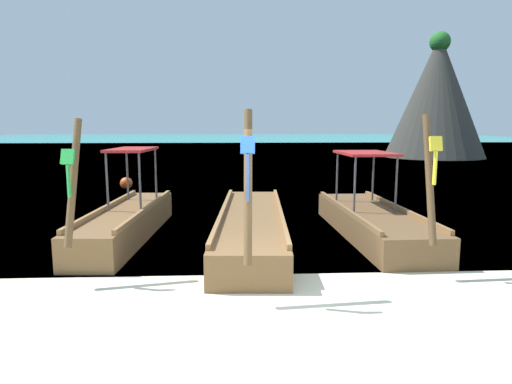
{
  "coord_description": "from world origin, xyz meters",
  "views": [
    {
      "loc": [
        -0.46,
        -5.8,
        2.56
      ],
      "look_at": [
        0.0,
        3.59,
        1.14
      ],
      "focal_mm": 31.28,
      "sensor_mm": 36.0,
      "label": 1
    }
  ],
  "objects_px": {
    "longtail_boat_yellow_ribbon": "(372,221)",
    "longtail_boat_green_ribbon": "(127,221)",
    "longtail_boat_blue_ribbon": "(251,226)",
    "karst_rock": "(438,98)",
    "mooring_buoy_near": "(126,183)"
  },
  "relations": [
    {
      "from": "longtail_boat_yellow_ribbon",
      "to": "mooring_buoy_near",
      "type": "relative_size",
      "value": 11.56
    },
    {
      "from": "longtail_boat_yellow_ribbon",
      "to": "longtail_boat_green_ribbon",
      "type": "bearing_deg",
      "value": 179.16
    },
    {
      "from": "longtail_boat_green_ribbon",
      "to": "longtail_boat_yellow_ribbon",
      "type": "bearing_deg",
      "value": -0.84
    },
    {
      "from": "karst_rock",
      "to": "longtail_boat_yellow_ribbon",
      "type": "bearing_deg",
      "value": -117.18
    },
    {
      "from": "longtail_boat_blue_ribbon",
      "to": "karst_rock",
      "type": "distance_m",
      "value": 30.3
    },
    {
      "from": "longtail_boat_yellow_ribbon",
      "to": "karst_rock",
      "type": "xyz_separation_m",
      "value": [
        12.97,
        25.25,
        4.31
      ]
    },
    {
      "from": "longtail_boat_green_ribbon",
      "to": "longtail_boat_yellow_ribbon",
      "type": "distance_m",
      "value": 5.66
    },
    {
      "from": "mooring_buoy_near",
      "to": "longtail_boat_yellow_ribbon",
      "type": "bearing_deg",
      "value": -46.38
    },
    {
      "from": "longtail_boat_green_ribbon",
      "to": "karst_rock",
      "type": "distance_m",
      "value": 31.6
    },
    {
      "from": "mooring_buoy_near",
      "to": "karst_rock",
      "type": "bearing_deg",
      "value": 40.28
    },
    {
      "from": "longtail_boat_green_ribbon",
      "to": "mooring_buoy_near",
      "type": "xyz_separation_m",
      "value": [
        -1.86,
        7.81,
        -0.14
      ]
    },
    {
      "from": "longtail_boat_blue_ribbon",
      "to": "mooring_buoy_near",
      "type": "distance_m",
      "value": 9.4
    },
    {
      "from": "mooring_buoy_near",
      "to": "longtail_boat_green_ribbon",
      "type": "bearing_deg",
      "value": -76.58
    },
    {
      "from": "longtail_boat_blue_ribbon",
      "to": "karst_rock",
      "type": "relative_size",
      "value": 0.73
    },
    {
      "from": "longtail_boat_blue_ribbon",
      "to": "longtail_boat_yellow_ribbon",
      "type": "xyz_separation_m",
      "value": [
        2.82,
        0.25,
        0.04
      ]
    }
  ]
}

